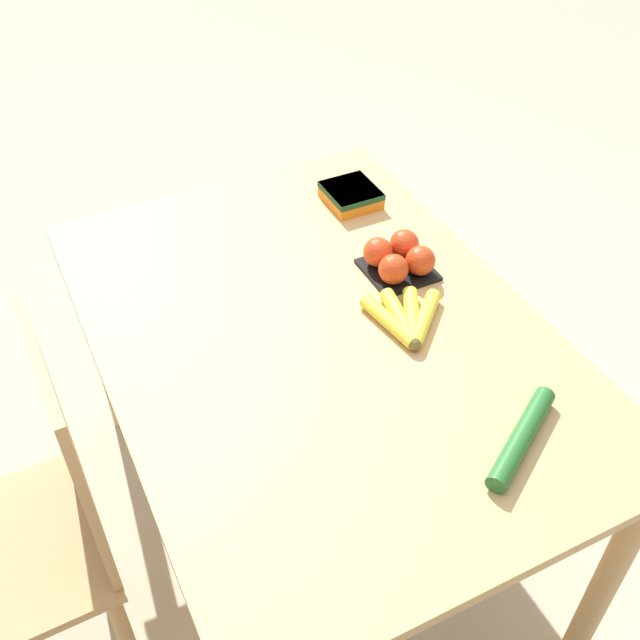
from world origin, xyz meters
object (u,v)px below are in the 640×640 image
object	(u,v)px
carrot_bag	(351,194)
cucumber_near	(522,437)
banana_bunch	(407,319)
chair	(37,531)
tomato_pack	(399,258)

from	to	relation	value
carrot_bag	cucumber_near	xyz separation A→B (m)	(-0.90, 0.10, -0.01)
carrot_bag	cucumber_near	world-z (taller)	carrot_bag
banana_bunch	chair	bearing A→B (deg)	89.05
chair	banana_bunch	world-z (taller)	chair
tomato_pack	carrot_bag	distance (m)	0.33
banana_bunch	tomato_pack	xyz separation A→B (m)	(0.18, -0.08, 0.02)
banana_bunch	tomato_pack	size ratio (longest dim) A/B	1.20
banana_bunch	tomato_pack	world-z (taller)	tomato_pack
tomato_pack	carrot_bag	xyz separation A→B (m)	(0.32, -0.04, -0.01)
carrot_bag	cucumber_near	size ratio (longest dim) A/B	0.59
chair	carrot_bag	size ratio (longest dim) A/B	6.85
banana_bunch	carrot_bag	distance (m)	0.52
cucumber_near	chair	bearing A→B (deg)	65.86
banana_bunch	tomato_pack	distance (m)	0.20
banana_bunch	cucumber_near	world-z (taller)	cucumber_near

